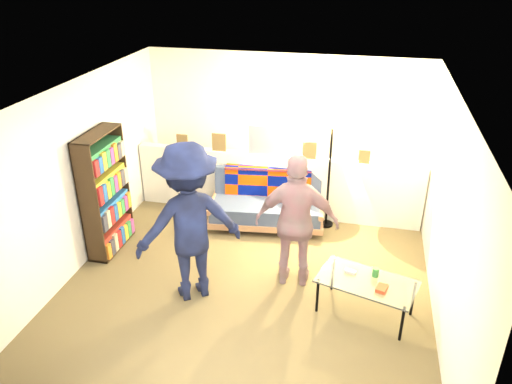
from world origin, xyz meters
TOP-DOWN VIEW (x-y plane):
  - ground at (0.00, 0.00)m, footprint 5.00×5.00m
  - room_shell at (0.00, 0.47)m, footprint 4.60×5.05m
  - half_wall_ledge at (0.00, 1.80)m, footprint 4.45×0.15m
  - ledge_decor at (-0.23, 1.78)m, footprint 2.97×0.02m
  - futon_sofa at (-0.06, 1.45)m, footprint 1.80×1.01m
  - bookshelf at (-2.08, 0.31)m, footprint 0.28×0.85m
  - coffee_table at (1.47, -0.36)m, footprint 1.21×0.88m
  - floor_lamp at (0.83, 1.63)m, footprint 0.38×0.30m
  - person_left at (-0.61, -0.42)m, footprint 1.46×1.31m
  - person_right at (0.58, 0.07)m, footprint 1.04×0.49m

SIDE VIEW (x-z plane):
  - ground at x=0.00m, z-range 0.00..0.00m
  - futon_sofa at x=-0.06m, z-range -0.03..0.71m
  - coffee_table at x=1.47m, z-range 0.14..0.71m
  - half_wall_ledge at x=0.00m, z-range 0.00..1.00m
  - bookshelf at x=-2.08m, z-range -0.06..1.65m
  - person_right at x=0.58m, z-range 0.00..1.73m
  - person_left at x=-0.61m, z-range 0.00..1.96m
  - floor_lamp at x=0.83m, z-range 0.34..1.97m
  - ledge_decor at x=-0.23m, z-range 0.95..1.40m
  - room_shell at x=0.00m, z-range 0.45..2.90m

